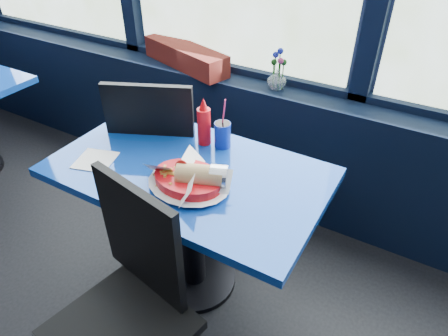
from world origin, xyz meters
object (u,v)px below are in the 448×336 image
ketchup_bottle (204,124)px  chair_near_front (130,296)px  food_basket (190,179)px  near_table (190,200)px  planter_box (185,56)px  flower_vase (277,77)px  chair_near_back (176,153)px  soda_cup (223,134)px

ketchup_bottle → chair_near_front: bearing=-78.9°
food_basket → near_table: bearing=133.5°
planter_box → flower_vase: (0.64, -0.02, 0.00)m
planter_box → food_basket: bearing=-37.0°
chair_near_back → flower_vase: 0.71m
chair_near_front → flower_vase: flower_vase is taller
chair_near_front → ketchup_bottle: size_ratio=4.09×
planter_box → flower_vase: size_ratio=2.86×
planter_box → soda_cup: 0.90m
flower_vase → soda_cup: size_ratio=0.89×
chair_near_back → soda_cup: 0.39m
chair_near_back → soda_cup: same height
chair_near_back → ketchup_bottle: (0.22, -0.06, 0.27)m
chair_near_back → flower_vase: bearing=-142.8°
chair_near_front → soda_cup: size_ratio=3.72×
planter_box → soda_cup: size_ratio=2.55×
chair_near_front → food_basket: size_ratio=2.96×
soda_cup → flower_vase: bearing=90.1°
planter_box → food_basket: (0.68, -0.96, -0.07)m
planter_box → flower_vase: 0.64m
near_table → flower_vase: size_ratio=5.20×
near_table → soda_cup: soda_cup is taller
ketchup_bottle → soda_cup: bearing=11.4°
ketchup_bottle → planter_box: bearing=130.3°
flower_vase → chair_near_back: bearing=-118.5°
chair_near_front → ketchup_bottle: bearing=112.2°
chair_near_back → flower_vase: flower_vase is taller
food_basket → planter_box: bearing=129.2°
food_basket → soda_cup: bearing=101.0°
near_table → soda_cup: 0.34m
near_table → planter_box: planter_box is taller
chair_near_front → soda_cup: soda_cup is taller
chair_near_back → planter_box: 0.74m
near_table → ketchup_bottle: ketchup_bottle is taller
chair_near_front → ketchup_bottle: (-0.15, 0.75, 0.30)m
near_table → chair_near_front: size_ratio=1.24×
food_basket → soda_cup: size_ratio=1.26×
chair_near_front → chair_near_back: bearing=125.7°
food_basket → ketchup_bottle: size_ratio=1.38×
planter_box → near_table: bearing=-37.5°
chair_near_front → food_basket: (-0.02, 0.44, 0.24)m
soda_cup → chair_near_front: bearing=-85.6°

